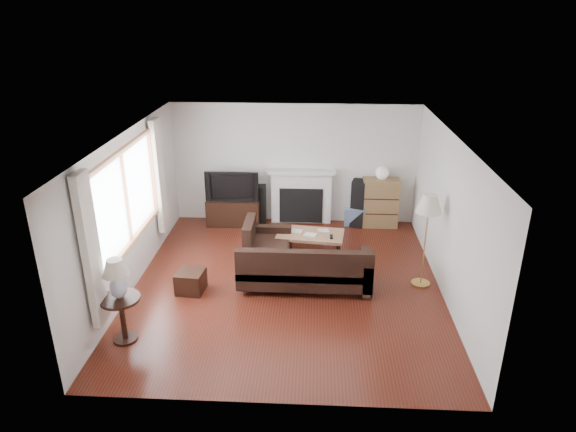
# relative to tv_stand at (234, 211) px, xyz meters

# --- Properties ---
(room) EXTENTS (5.10, 5.60, 2.54)m
(room) POSITION_rel_tv_stand_xyz_m (1.26, -2.47, 0.98)
(room) COLOR #511C12
(room) RESTS_ON ground
(window) EXTENTS (0.12, 2.74, 1.54)m
(window) POSITION_rel_tv_stand_xyz_m (-1.19, -2.67, 1.28)
(window) COLOR brown
(window) RESTS_ON room
(curtain_near) EXTENTS (0.10, 0.35, 2.10)m
(curtain_near) POSITION_rel_tv_stand_xyz_m (-1.14, -4.19, 1.13)
(curtain_near) COLOR silver
(curtain_near) RESTS_ON room
(curtain_far) EXTENTS (0.10, 0.35, 2.10)m
(curtain_far) POSITION_rel_tv_stand_xyz_m (-1.14, -1.15, 1.13)
(curtain_far) COLOR silver
(curtain_far) RESTS_ON room
(fireplace) EXTENTS (1.40, 0.26, 1.15)m
(fireplace) POSITION_rel_tv_stand_xyz_m (1.41, 0.17, 0.30)
(fireplace) COLOR white
(fireplace) RESTS_ON room
(tv_stand) EXTENTS (1.10, 0.49, 0.55)m
(tv_stand) POSITION_rel_tv_stand_xyz_m (0.00, 0.00, 0.00)
(tv_stand) COLOR black
(tv_stand) RESTS_ON ground
(television) EXTENTS (1.09, 0.14, 0.63)m
(television) POSITION_rel_tv_stand_xyz_m (0.00, 0.00, 0.59)
(television) COLOR black
(television) RESTS_ON tv_stand
(speaker_left) EXTENTS (0.24, 0.28, 0.83)m
(speaker_left) POSITION_rel_tv_stand_xyz_m (0.55, 0.08, 0.14)
(speaker_left) COLOR black
(speaker_left) RESTS_ON ground
(speaker_right) EXTENTS (0.34, 0.38, 0.98)m
(speaker_right) POSITION_rel_tv_stand_xyz_m (2.59, 0.06, 0.22)
(speaker_right) COLOR black
(speaker_right) RESTS_ON ground
(bookshelf) EXTENTS (0.74, 0.35, 1.02)m
(bookshelf) POSITION_rel_tv_stand_xyz_m (3.04, 0.06, 0.24)
(bookshelf) COLOR olive
(bookshelf) RESTS_ON ground
(globe_lamp) EXTENTS (0.26, 0.26, 0.26)m
(globe_lamp) POSITION_rel_tv_stand_xyz_m (3.04, 0.06, 0.88)
(globe_lamp) COLOR white
(globe_lamp) RESTS_ON bookshelf
(sectional_sofa) EXTENTS (2.32, 1.70, 0.75)m
(sectional_sofa) POSITION_rel_tv_stand_xyz_m (1.54, -2.53, 0.10)
(sectional_sofa) COLOR black
(sectional_sofa) RESTS_ON ground
(coffee_table) EXTENTS (1.25, 0.78, 0.46)m
(coffee_table) POSITION_rel_tv_stand_xyz_m (1.62, -1.43, -0.04)
(coffee_table) COLOR #A16F4D
(coffee_table) RESTS_ON ground
(footstool) EXTENTS (0.46, 0.46, 0.35)m
(footstool) POSITION_rel_tv_stand_xyz_m (-0.28, -2.77, -0.10)
(footstool) COLOR black
(footstool) RESTS_ON ground
(floor_lamp) EXTENTS (0.52, 0.52, 1.58)m
(floor_lamp) POSITION_rel_tv_stand_xyz_m (3.47, -2.35, 0.51)
(floor_lamp) COLOR #C59344
(floor_lamp) RESTS_ON ground
(side_table) EXTENTS (0.54, 0.54, 0.67)m
(side_table) POSITION_rel_tv_stand_xyz_m (-0.89, -4.11, 0.06)
(side_table) COLOR black
(side_table) RESTS_ON ground
(table_lamp) EXTENTS (0.35, 0.35, 0.56)m
(table_lamp) POSITION_rel_tv_stand_xyz_m (-0.89, -4.11, 0.68)
(table_lamp) COLOR silver
(table_lamp) RESTS_ON side_table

